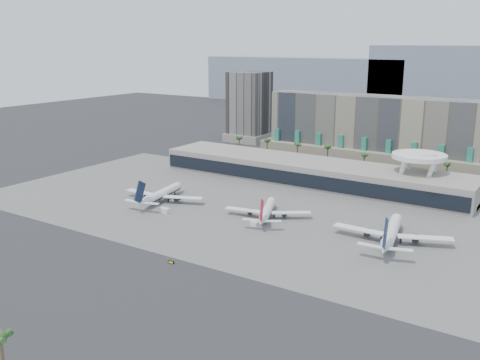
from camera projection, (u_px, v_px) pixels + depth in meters
The scene contains 14 objects.
ground at pixel (180, 246), 198.76m from camera, with size 900.00×900.00×0.00m, color #232326.
apron_pad at pixel (257, 209), 243.39m from camera, with size 260.00×130.00×0.06m, color #5B5B59.
hotel at pixel (371, 137), 330.80m from camera, with size 140.00×30.00×42.00m.
office_tower at pixel (249, 111), 405.44m from camera, with size 30.00×30.00×52.00m.
terminal at pixel (310, 171), 286.26m from camera, with size 170.00×32.50×14.50m.
saucer_structure at pixel (419, 159), 259.24m from camera, with size 26.00×26.00×21.89m.
palm_row at pixel (348, 154), 310.10m from camera, with size 157.80×2.80×13.10m.
airliner_left at pixel (161, 194), 253.49m from camera, with size 40.76×42.31×14.71m.
airliner_centre at pixel (267, 210), 229.93m from camera, with size 35.65×36.77×13.42m.
airliner_right at pixel (391, 232), 201.60m from camera, with size 44.32×46.03×16.03m.
service_vehicle_a at pixel (165, 211), 236.92m from camera, with size 4.81×2.35×2.35m, color silver.
service_vehicle_b at pixel (254, 224), 220.72m from camera, with size 3.29×1.88×1.69m, color silver.
taxiway_sign at pixel (171, 262), 183.08m from camera, with size 2.29×0.78×1.04m.
near_palm_b at pixel (1, 344), 112.64m from camera, with size 6.00×6.00×14.97m.
Camera 1 is at (120.19, -143.95, 73.78)m, focal length 40.00 mm.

